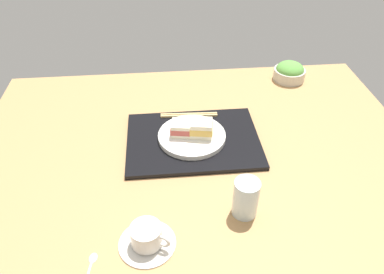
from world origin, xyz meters
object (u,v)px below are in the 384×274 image
Objects in this scene: sandwich_far at (182,128)px; chopsticks_pair at (189,115)px; sandwich_plate at (192,136)px; salad_bowl at (290,72)px; coffee_cup at (147,238)px; sandwich_near at (201,128)px; teaspoon at (91,262)px; drinking_glass at (246,198)px.

chopsticks_pair is (-3.16, -11.79, -3.45)cm from sandwich_far.
sandwich_plate is at bearing 169.72° from sandwich_far.
salad_bowl is 0.90× the size of coffee_cup.
sandwich_far is (5.94, -1.08, -0.37)cm from sandwich_near.
sandwich_near is 53.94cm from salad_bowl.
sandwich_far is 0.63× the size of salad_bowl.
salad_bowl is at bearing -127.66° from coffee_cup.
drinking_glass is at bearing -163.00° from teaspoon.
salad_bowl is 92.80cm from coffee_cup.
teaspoon is at bearing 63.24° from chopsticks_pair.
drinking_glass is (-13.80, 30.47, 0.11)cm from sandwich_far.
coffee_cup is at bearing -162.59° from teaspoon.
sandwich_near reaches higher than salad_bowl.
sandwich_near reaches higher than sandwich_far.
drinking_glass is at bearing 104.97° from sandwich_near.
sandwich_far is at bearing -65.64° from drinking_glass.
sandwich_far is 0.57× the size of coffee_cup.
sandwich_plate is 1.10× the size of chopsticks_pair.
salad_bowl is 1.16× the size of drinking_glass.
sandwich_far is 0.73× the size of drinking_glass.
sandwich_plate is at bearing -10.28° from sandwich_near.
teaspoon is at bearing 17.00° from drinking_glass.
sandwich_near is 0.57× the size of coffee_cup.
sandwich_plate is 40.03cm from coffee_cup.
salad_bowl is (-45.54, -35.47, -1.90)cm from sandwich_far.
salad_bowl is at bearing -131.90° from teaspoon.
sandwich_near is 50.97cm from teaspoon.
teaspoon is (29.91, 40.94, -5.25)cm from sandwich_near.
salad_bowl reaches higher than chopsticks_pair.
sandwich_far reaches higher than sandwich_plate.
sandwich_near is 0.63× the size of salad_bowl.
teaspoon is (26.94, 41.48, -1.88)cm from sandwich_plate.
coffee_cup reaches higher than chopsticks_pair.
salad_bowl is at bearing -115.71° from drinking_glass.
coffee_cup is 13.60cm from teaspoon.
salad_bowl is at bearing -137.30° from sandwich_near.
coffee_cup is at bearing 73.64° from sandwich_far.
sandwich_plate is 12.34cm from chopsticks_pair.
sandwich_near is at bearing 169.72° from sandwich_far.
teaspoon is at bearing 57.00° from sandwich_plate.
chopsticks_pair is at bearing -106.04° from coffee_cup.
salad_bowl is (-39.60, -36.54, -2.27)cm from sandwich_near.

